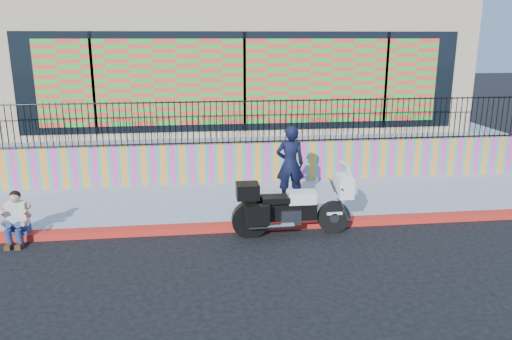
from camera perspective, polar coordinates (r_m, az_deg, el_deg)
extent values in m
plane|color=black|center=(11.10, 0.92, -6.71)|extent=(90.00, 90.00, 0.00)
cube|color=#AD0C23|center=(11.07, 0.92, -6.35)|extent=(16.00, 0.30, 0.15)
cube|color=gray|center=(12.61, -0.11, -3.63)|extent=(16.00, 3.00, 0.15)
cube|color=#E53C9D|center=(13.96, -0.90, 0.89)|extent=(16.00, 0.20, 1.10)
cube|color=gray|center=(18.94, -2.56, 4.41)|extent=(16.00, 10.00, 1.25)
cube|color=tan|center=(18.44, -2.60, 12.33)|extent=(14.00, 8.00, 4.00)
cube|color=black|center=(14.47, -1.31, 10.03)|extent=(12.60, 0.04, 2.80)
cube|color=#E64833|center=(14.44, -1.30, 10.01)|extent=(11.48, 0.02, 2.40)
cylinder|color=black|center=(10.90, 8.85, -5.33)|extent=(0.70, 0.15, 0.70)
cylinder|color=black|center=(10.57, -0.67, -5.81)|extent=(0.70, 0.15, 0.70)
cube|color=black|center=(10.64, 4.19, -4.67)|extent=(1.01, 0.30, 0.36)
cube|color=silver|center=(10.66, 3.89, -5.22)|extent=(0.43, 0.36, 0.32)
cube|color=white|center=(10.58, 5.24, -3.10)|extent=(0.58, 0.34, 0.26)
cube|color=black|center=(10.48, 2.22, -3.34)|extent=(0.58, 0.36, 0.13)
cube|color=white|center=(10.74, 9.98, -1.81)|extent=(0.32, 0.55, 0.45)
cube|color=silver|center=(10.66, 10.28, -0.05)|extent=(0.19, 0.49, 0.36)
cube|color=black|center=(10.35, -0.97, -2.41)|extent=(0.47, 0.45, 0.32)
cube|color=black|center=(10.20, 0.12, -5.18)|extent=(0.51, 0.19, 0.43)
cube|color=black|center=(10.80, -0.30, -4.02)|extent=(0.51, 0.19, 0.43)
cube|color=white|center=(10.87, 8.88, -4.80)|extent=(0.34, 0.17, 0.06)
imported|color=black|center=(12.17, 3.91, 0.67)|extent=(0.70, 0.47, 1.90)
cube|color=navy|center=(11.53, -25.34, -6.10)|extent=(0.36, 0.28, 0.18)
cube|color=silver|center=(11.38, -25.59, -4.52)|extent=(0.38, 0.27, 0.54)
sphere|color=tan|center=(11.24, -25.86, -2.86)|extent=(0.21, 0.21, 0.21)
cube|color=#472814|center=(11.24, -26.39, -7.80)|extent=(0.11, 0.26, 0.10)
cube|color=#472814|center=(11.18, -25.42, -7.81)|extent=(0.11, 0.26, 0.10)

